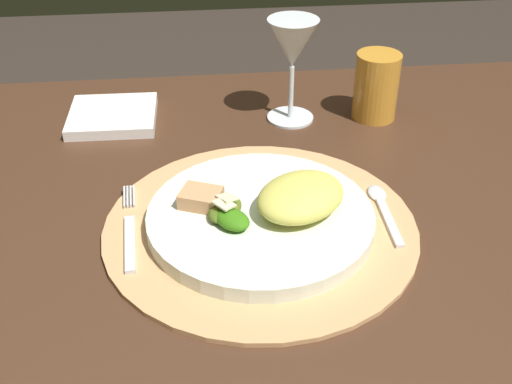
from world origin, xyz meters
TOP-DOWN VIEW (x-y plane):
  - dining_table at (0.00, 0.00)m, footprint 1.41×0.88m
  - placemat at (-0.05, -0.02)m, footprint 0.38×0.38m
  - dinner_plate at (-0.05, -0.02)m, footprint 0.27×0.27m
  - pasta_serving at (0.00, -0.02)m, footprint 0.15×0.14m
  - salad_greens at (-0.09, -0.03)m, footprint 0.06×0.08m
  - bread_piece at (-0.12, 0.00)m, footprint 0.06×0.05m
  - fork at (-0.20, -0.02)m, footprint 0.02×0.17m
  - spoon at (0.11, -0.00)m, footprint 0.02×0.13m
  - napkin at (-0.25, 0.28)m, footprint 0.14×0.13m
  - wine_glass at (0.03, 0.26)m, footprint 0.08×0.08m
  - amber_tumbler at (0.16, 0.25)m, footprint 0.07×0.07m

SIDE VIEW (x-z plane):
  - dining_table at x=0.00m, z-range 0.23..0.95m
  - placemat at x=-0.05m, z-range 0.72..0.73m
  - napkin at x=-0.25m, z-range 0.72..0.74m
  - fork at x=-0.20m, z-range 0.73..0.73m
  - spoon at x=0.11m, z-range 0.73..0.74m
  - dinner_plate at x=-0.05m, z-range 0.73..0.75m
  - salad_greens at x=-0.09m, z-range 0.74..0.77m
  - bread_piece at x=-0.12m, z-range 0.75..0.77m
  - pasta_serving at x=0.00m, z-range 0.75..0.79m
  - amber_tumbler at x=0.16m, z-range 0.72..0.83m
  - wine_glass at x=0.03m, z-range 0.76..0.92m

